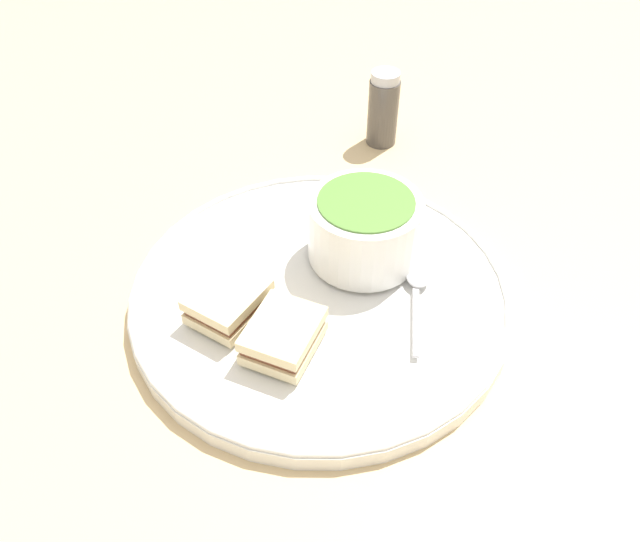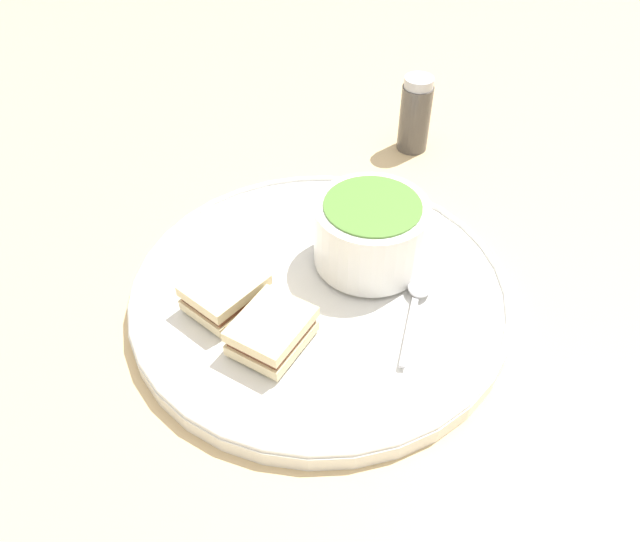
# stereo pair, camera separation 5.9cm
# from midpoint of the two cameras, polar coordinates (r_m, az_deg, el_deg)

# --- Properties ---
(ground_plane) EXTENTS (2.40, 2.40, 0.00)m
(ground_plane) POSITION_cam_midpoint_polar(r_m,az_deg,el_deg) (0.62, -2.73, -2.81)
(ground_plane) COLOR #D1B27F
(plate) EXTENTS (0.37, 0.37, 0.02)m
(plate) POSITION_cam_midpoint_polar(r_m,az_deg,el_deg) (0.61, -2.76, -2.09)
(plate) COLOR white
(plate) RESTS_ON ground_plane
(soup_bowl) EXTENTS (0.11, 0.11, 0.07)m
(soup_bowl) POSITION_cam_midpoint_polar(r_m,az_deg,el_deg) (0.61, 1.35, 3.82)
(soup_bowl) COLOR white
(soup_bowl) RESTS_ON plate
(spoon) EXTENTS (0.06, 0.11, 0.01)m
(spoon) POSITION_cam_midpoint_polar(r_m,az_deg,el_deg) (0.60, 6.21, -1.11)
(spoon) COLOR silver
(spoon) RESTS_ON plate
(sandwich_half_near) EXTENTS (0.06, 0.07, 0.03)m
(sandwich_half_near) POSITION_cam_midpoint_polar(r_m,az_deg,el_deg) (0.58, -11.27, -2.89)
(sandwich_half_near) COLOR beige
(sandwich_half_near) RESTS_ON plate
(sandwich_half_far) EXTENTS (0.06, 0.07, 0.03)m
(sandwich_half_far) POSITION_cam_midpoint_polar(r_m,az_deg,el_deg) (0.54, -6.49, -6.04)
(sandwich_half_far) COLOR beige
(sandwich_half_far) RESTS_ON plate
(salt_shaker) EXTENTS (0.04, 0.04, 0.10)m
(salt_shaker) POSITION_cam_midpoint_polar(r_m,az_deg,el_deg) (0.81, 3.69, 14.50)
(salt_shaker) COLOR #4C4742
(salt_shaker) RESTS_ON ground_plane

